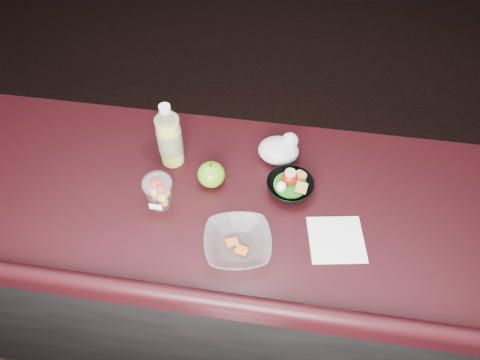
# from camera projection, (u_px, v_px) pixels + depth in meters

# --- Properties ---
(room_shell) EXTENTS (8.00, 8.00, 8.00)m
(room_shell) POSITION_uv_depth(u_px,v_px,m) (186.00, 23.00, 0.66)
(room_shell) COLOR black
(room_shell) RESTS_ON ground
(counter) EXTENTS (4.06, 0.71, 1.02)m
(counter) POSITION_uv_depth(u_px,v_px,m) (232.00, 273.00, 1.87)
(counter) COLOR black
(counter) RESTS_ON ground
(lemonade_bottle) EXTENTS (0.08, 0.08, 0.24)m
(lemonade_bottle) POSITION_uv_depth(u_px,v_px,m) (170.00, 139.00, 1.49)
(lemonade_bottle) COLOR yellow
(lemonade_bottle) RESTS_ON counter
(fruit_cup) EXTENTS (0.09, 0.09, 0.13)m
(fruit_cup) POSITION_uv_depth(u_px,v_px,m) (159.00, 191.00, 1.41)
(fruit_cup) COLOR white
(fruit_cup) RESTS_ON counter
(green_apple) EXTENTS (0.09, 0.09, 0.09)m
(green_apple) POSITION_uv_depth(u_px,v_px,m) (211.00, 174.00, 1.48)
(green_apple) COLOR #2B800E
(green_apple) RESTS_ON counter
(plastic_bag) EXTENTS (0.14, 0.11, 0.10)m
(plastic_bag) POSITION_uv_depth(u_px,v_px,m) (280.00, 149.00, 1.54)
(plastic_bag) COLOR silver
(plastic_bag) RESTS_ON counter
(snack_bowl) EXTENTS (0.19, 0.19, 0.08)m
(snack_bowl) POSITION_uv_depth(u_px,v_px,m) (290.00, 186.00, 1.47)
(snack_bowl) COLOR black
(snack_bowl) RESTS_ON counter
(takeout_bowl) EXTENTS (0.23, 0.23, 0.05)m
(takeout_bowl) POSITION_uv_depth(u_px,v_px,m) (238.00, 243.00, 1.34)
(takeout_bowl) COLOR silver
(takeout_bowl) RESTS_ON counter
(paper_napkin) EXTENTS (0.18, 0.18, 0.00)m
(paper_napkin) POSITION_uv_depth(u_px,v_px,m) (336.00, 239.00, 1.38)
(paper_napkin) COLOR white
(paper_napkin) RESTS_ON counter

